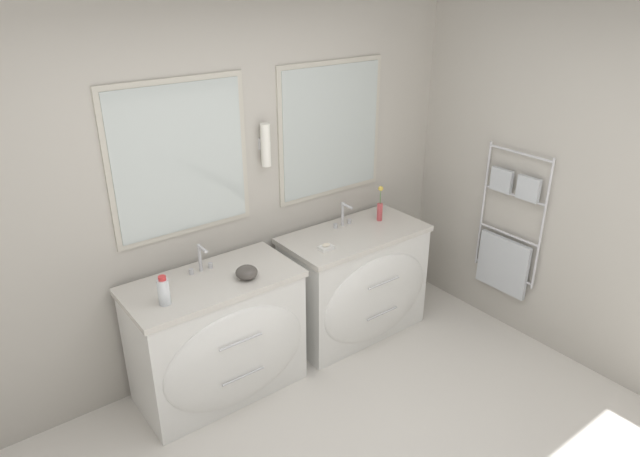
{
  "coord_description": "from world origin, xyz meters",
  "views": [
    {
      "loc": [
        -1.65,
        -1.5,
        2.69
      ],
      "look_at": [
        0.44,
        1.25,
        1.12
      ],
      "focal_mm": 32.0,
      "sensor_mm": 36.0,
      "label": 1
    }
  ],
  "objects_px": {
    "toiletry_bottle": "(164,291)",
    "flower_vase": "(380,208)",
    "vanity_right": "(357,283)",
    "amenity_bowl": "(247,272)",
    "vanity_left": "(219,338)"
  },
  "relations": [
    {
      "from": "toiletry_bottle",
      "to": "flower_vase",
      "type": "xyz_separation_m",
      "value": [
        1.87,
        0.15,
        0.02
      ]
    },
    {
      "from": "vanity_right",
      "to": "amenity_bowl",
      "type": "relative_size",
      "value": 7.86
    },
    {
      "from": "vanity_left",
      "to": "flower_vase",
      "type": "height_order",
      "value": "flower_vase"
    },
    {
      "from": "amenity_bowl",
      "to": "flower_vase",
      "type": "relative_size",
      "value": 0.5
    },
    {
      "from": "flower_vase",
      "to": "vanity_left",
      "type": "bearing_deg",
      "value": -176.47
    },
    {
      "from": "vanity_right",
      "to": "flower_vase",
      "type": "distance_m",
      "value": 0.62
    },
    {
      "from": "amenity_bowl",
      "to": "vanity_right",
      "type": "bearing_deg",
      "value": 4.69
    },
    {
      "from": "toiletry_bottle",
      "to": "flower_vase",
      "type": "bearing_deg",
      "value": 4.61
    },
    {
      "from": "amenity_bowl",
      "to": "flower_vase",
      "type": "xyz_separation_m",
      "value": [
        1.32,
        0.18,
        0.07
      ]
    },
    {
      "from": "vanity_left",
      "to": "toiletry_bottle",
      "type": "distance_m",
      "value": 0.63
    },
    {
      "from": "vanity_right",
      "to": "flower_vase",
      "type": "xyz_separation_m",
      "value": [
        0.3,
        0.09,
        0.54
      ]
    },
    {
      "from": "flower_vase",
      "to": "toiletry_bottle",
      "type": "bearing_deg",
      "value": -175.39
    },
    {
      "from": "amenity_bowl",
      "to": "flower_vase",
      "type": "bearing_deg",
      "value": 7.62
    },
    {
      "from": "vanity_right",
      "to": "flower_vase",
      "type": "relative_size",
      "value": 3.92
    },
    {
      "from": "vanity_right",
      "to": "amenity_bowl",
      "type": "distance_m",
      "value": 1.13
    }
  ]
}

